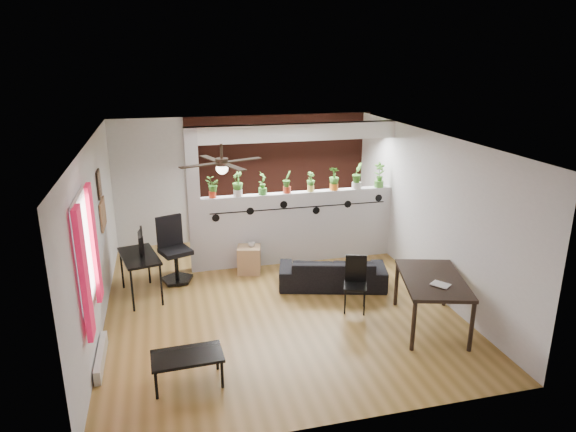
{
  "coord_description": "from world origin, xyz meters",
  "views": [
    {
      "loc": [
        -1.6,
        -7.3,
        3.78
      ],
      "look_at": [
        0.37,
        0.6,
        1.2
      ],
      "focal_mm": 32.0,
      "sensor_mm": 36.0,
      "label": 1
    }
  ],
  "objects": [
    {
      "name": "room_shell",
      "position": [
        0.0,
        0.0,
        1.3
      ],
      "size": [
        6.3,
        7.1,
        2.9
      ],
      "color": "olive",
      "rests_on": "ground"
    },
    {
      "name": "partition_wall",
      "position": [
        0.8,
        1.5,
        0.68
      ],
      "size": [
        3.6,
        0.18,
        1.35
      ],
      "primitive_type": "cube",
      "color": "#BCBCC1",
      "rests_on": "ground"
    },
    {
      "name": "ceiling_header",
      "position": [
        0.8,
        1.5,
        2.45
      ],
      "size": [
        3.6,
        0.18,
        0.3
      ],
      "primitive_type": "cube",
      "color": "white",
      "rests_on": "room_shell"
    },
    {
      "name": "pier_column",
      "position": [
        -1.11,
        1.5,
        1.3
      ],
      "size": [
        0.22,
        0.2,
        2.6
      ],
      "primitive_type": "cube",
      "color": "#BCBCC1",
      "rests_on": "ground"
    },
    {
      "name": "brick_panel",
      "position": [
        0.8,
        2.97,
        1.3
      ],
      "size": [
        3.9,
        0.05,
        2.6
      ],
      "primitive_type": "cube",
      "color": "#993E2C",
      "rests_on": "ground"
    },
    {
      "name": "vine_decal",
      "position": [
        0.8,
        1.4,
        1.08
      ],
      "size": [
        3.31,
        0.01,
        0.3
      ],
      "color": "black",
      "rests_on": "partition_wall"
    },
    {
      "name": "window_assembly",
      "position": [
        -2.56,
        -1.2,
        1.51
      ],
      "size": [
        0.09,
        1.3,
        1.55
      ],
      "color": "white",
      "rests_on": "room_shell"
    },
    {
      "name": "baseboard_heater",
      "position": [
        -2.54,
        -1.2,
        0.09
      ],
      "size": [
        0.08,
        1.0,
        0.18
      ],
      "primitive_type": "cube",
      "color": "beige",
      "rests_on": "ground"
    },
    {
      "name": "corkboard",
      "position": [
        -2.58,
        0.95,
        1.35
      ],
      "size": [
        0.03,
        0.6,
        0.45
      ],
      "primitive_type": "cube",
      "color": "#8A6143",
      "rests_on": "room_shell"
    },
    {
      "name": "framed_art",
      "position": [
        -2.58,
        0.9,
        1.85
      ],
      "size": [
        0.03,
        0.34,
        0.44
      ],
      "color": "#8C7259",
      "rests_on": "room_shell"
    },
    {
      "name": "ceiling_fan",
      "position": [
        -0.8,
        -0.3,
        2.31
      ],
      "size": [
        1.19,
        1.19,
        0.43
      ],
      "color": "black",
      "rests_on": "room_shell"
    },
    {
      "name": "potted_plant_0",
      "position": [
        -0.78,
        1.5,
        1.55
      ],
      "size": [
        0.21,
        0.18,
        0.37
      ],
      "color": "red",
      "rests_on": "partition_wall"
    },
    {
      "name": "potted_plant_1",
      "position": [
        -0.33,
        1.5,
        1.58
      ],
      "size": [
        0.27,
        0.29,
        0.44
      ],
      "color": "silver",
      "rests_on": "partition_wall"
    },
    {
      "name": "potted_plant_2",
      "position": [
        0.12,
        1.5,
        1.57
      ],
      "size": [
        0.25,
        0.27,
        0.42
      ],
      "color": "green",
      "rests_on": "partition_wall"
    },
    {
      "name": "potted_plant_3",
      "position": [
        0.57,
        1.5,
        1.57
      ],
      "size": [
        0.26,
        0.26,
        0.41
      ],
      "color": "#B1341C",
      "rests_on": "partition_wall"
    },
    {
      "name": "potted_plant_4",
      "position": [
        1.03,
        1.5,
        1.55
      ],
      "size": [
        0.22,
        0.21,
        0.37
      ],
      "color": "#E1C84F",
      "rests_on": "partition_wall"
    },
    {
      "name": "potted_plant_5",
      "position": [
        1.48,
        1.5,
        1.58
      ],
      "size": [
        0.29,
        0.27,
        0.44
      ],
      "color": "orange",
      "rests_on": "partition_wall"
    },
    {
      "name": "potted_plant_6",
      "position": [
        1.93,
        1.5,
        1.61
      ],
      "size": [
        0.32,
        0.33,
        0.48
      ],
      "color": "silver",
      "rests_on": "partition_wall"
    },
    {
      "name": "potted_plant_7",
      "position": [
        2.38,
        1.5,
        1.6
      ],
      "size": [
        0.29,
        0.24,
        0.48
      ],
      "color": "#498F34",
      "rests_on": "partition_wall"
    },
    {
      "name": "sofa",
      "position": [
        1.06,
        0.26,
        0.25
      ],
      "size": [
        1.81,
        1.09,
        0.5
      ],
      "primitive_type": "imported",
      "rotation": [
        0.0,
        0.0,
        2.88
      ],
      "color": "black",
      "rests_on": "ground"
    },
    {
      "name": "cube_shelf",
      "position": [
        -0.21,
        1.16,
        0.25
      ],
      "size": [
        0.47,
        0.44,
        0.49
      ],
      "primitive_type": "cube",
      "rotation": [
        0.0,
        0.0,
        -0.23
      ],
      "color": "#A77F58",
      "rests_on": "ground"
    },
    {
      "name": "cup",
      "position": [
        -0.16,
        1.16,
        0.54
      ],
      "size": [
        0.12,
        0.12,
        0.09
      ],
      "primitive_type": "imported",
      "rotation": [
        0.0,
        0.0,
        0.04
      ],
      "color": "gray",
      "rests_on": "cube_shelf"
    },
    {
      "name": "computer_desk",
      "position": [
        -2.07,
        0.63,
        0.65
      ],
      "size": [
        0.73,
        1.09,
        0.72
      ],
      "color": "black",
      "rests_on": "ground"
    },
    {
      "name": "monitor",
      "position": [
        -2.07,
        0.78,
        0.82
      ],
      "size": [
        0.34,
        0.08,
        0.19
      ],
      "primitive_type": "imported",
      "rotation": [
        0.0,
        0.0,
        1.63
      ],
      "color": "black",
      "rests_on": "computer_desk"
    },
    {
      "name": "office_chair",
      "position": [
        -1.52,
        1.14,
        0.49
      ],
      "size": [
        0.61,
        0.61,
        1.12
      ],
      "color": "black",
      "rests_on": "ground"
    },
    {
      "name": "dining_table",
      "position": [
        2.0,
        -1.36,
        0.68
      ],
      "size": [
        1.18,
        1.56,
        0.76
      ],
      "color": "black",
      "rests_on": "ground"
    },
    {
      "name": "book",
      "position": [
        1.9,
        -1.66,
        0.77
      ],
      "size": [
        0.29,
        0.3,
        0.02
      ],
      "primitive_type": "imported",
      "rotation": [
        0.0,
        0.0,
        0.63
      ],
      "color": "gray",
      "rests_on": "dining_table"
    },
    {
      "name": "folding_chair",
      "position": [
        1.14,
        -0.58,
        0.5
      ],
      "size": [
        0.45,
        0.45,
        0.85
      ],
      "color": "black",
      "rests_on": "ground"
    },
    {
      "name": "coffee_table",
      "position": [
        -1.48,
        -1.9,
        0.35
      ],
      "size": [
        0.85,
        0.5,
        0.39
      ],
      "color": "black",
      "rests_on": "ground"
    }
  ]
}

